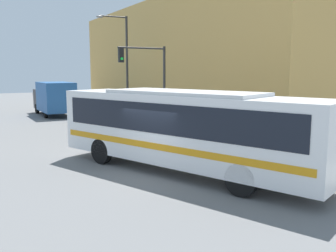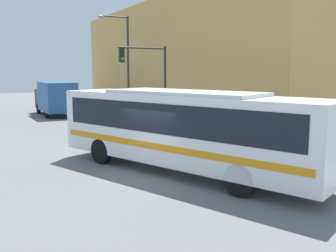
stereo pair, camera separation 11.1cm
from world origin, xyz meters
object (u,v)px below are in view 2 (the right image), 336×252
city_bus (183,125)px  fire_hydrant (199,132)px  delivery_truck (55,97)px  street_lamp (125,59)px  pedestrian_near_corner (137,107)px  traffic_light_pole (150,73)px

city_bus → fire_hydrant: size_ratio=16.10×
delivery_truck → fire_hydrant: delivery_truck is taller
fire_hydrant → street_lamp: (-0.05, 10.58, 4.34)m
delivery_truck → city_bus: bearing=-89.8°
street_lamp → pedestrian_near_corner: size_ratio=5.01×
fire_hydrant → traffic_light_pole: (-0.96, 4.24, 3.31)m
traffic_light_pole → street_lamp: size_ratio=0.67×
city_bus → fire_hydrant: bearing=30.0°
city_bus → pedestrian_near_corner: city_bus is taller
traffic_light_pole → pedestrian_near_corner: (2.06, 6.62, -2.86)m
city_bus → fire_hydrant: 6.73m
delivery_truck → fire_hydrant: size_ratio=9.17×
traffic_light_pole → pedestrian_near_corner: bearing=72.7°
delivery_truck → traffic_light_pole: 13.06m
traffic_light_pole → pedestrian_near_corner: traffic_light_pole is taller
delivery_truck → traffic_light_pole: traffic_light_pole is taller
street_lamp → fire_hydrant: bearing=-89.7°
fire_hydrant → delivery_truck: bearing=104.2°
city_bus → street_lamp: (4.09, 15.70, 2.99)m
traffic_light_pole → street_lamp: (0.91, 6.34, 1.03)m
traffic_light_pole → street_lamp: 6.49m
traffic_light_pole → pedestrian_near_corner: size_ratio=3.35×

